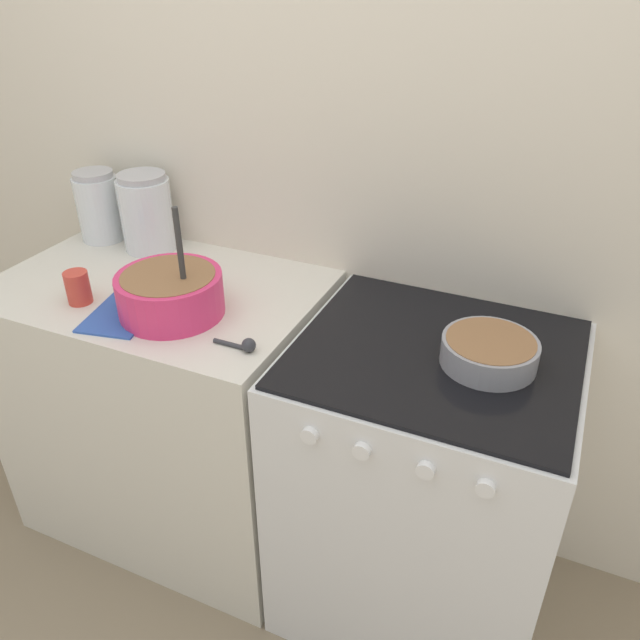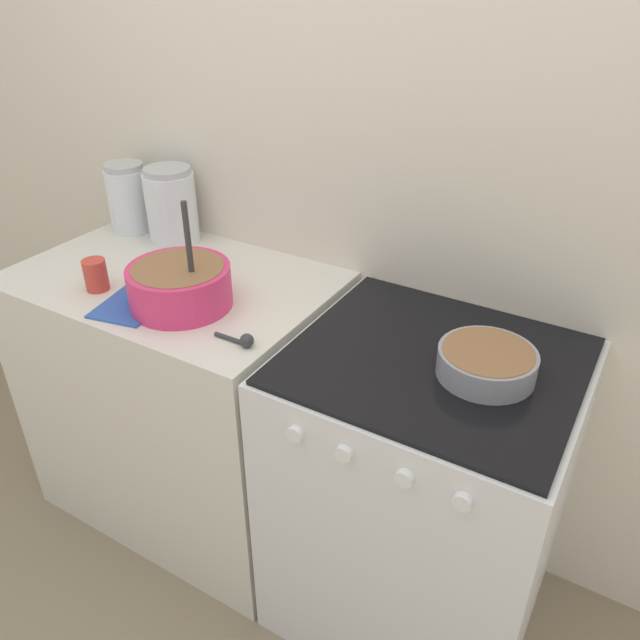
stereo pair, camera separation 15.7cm
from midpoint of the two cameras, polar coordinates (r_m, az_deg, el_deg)
ground_plane at (r=2.13m, az=-7.79°, el=-26.25°), size 12.00×12.00×0.00m
wall_back at (r=1.84m, az=0.39°, el=12.58°), size 4.93×0.05×2.40m
countertop_cabinet at (r=2.17m, az=-15.35°, el=-7.81°), size 0.97×0.64×0.92m
stove at (r=1.85m, az=6.78°, el=-14.84°), size 0.71×0.66×0.92m
mixing_bowl at (r=1.73m, az=-16.09°, el=2.44°), size 0.28×0.28×0.31m
baking_pan at (r=1.51m, az=12.38°, el=-2.90°), size 0.23×0.23×0.07m
storage_jar_left at (r=2.27m, az=-21.44°, el=9.25°), size 0.14×0.14×0.23m
storage_jar_middle at (r=2.14m, az=-17.60°, el=8.89°), size 0.17×0.17×0.25m
tin_can at (r=1.89m, az=-23.53°, el=2.68°), size 0.07×0.07×0.09m
recipe_page at (r=1.80m, az=-20.02°, el=0.48°), size 0.20×0.26×0.01m
measuring_spoon at (r=1.56m, az=-9.80°, el=-2.35°), size 0.12×0.04×0.04m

